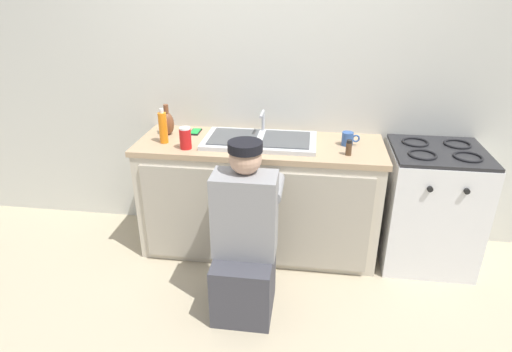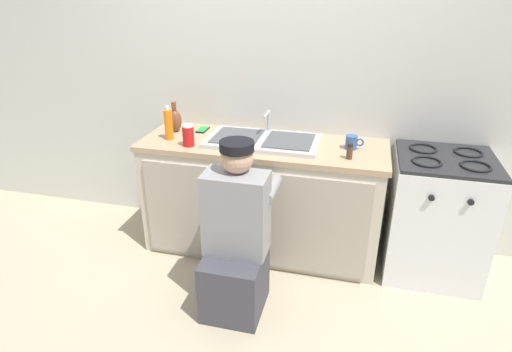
% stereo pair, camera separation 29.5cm
% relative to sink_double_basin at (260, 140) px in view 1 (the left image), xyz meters
% --- Properties ---
extents(ground_plane, '(12.00, 12.00, 0.00)m').
position_rel_sink_double_basin_xyz_m(ground_plane, '(0.00, -0.30, -0.88)').
color(ground_plane, tan).
extents(back_wall, '(6.00, 0.10, 2.50)m').
position_rel_sink_double_basin_xyz_m(back_wall, '(0.00, 0.35, 0.37)').
color(back_wall, silver).
rests_on(back_wall, ground_plane).
extents(counter_cabinet, '(1.73, 0.62, 0.83)m').
position_rel_sink_double_basin_xyz_m(counter_cabinet, '(0.00, -0.01, -0.47)').
color(counter_cabinet, beige).
rests_on(counter_cabinet, ground_plane).
extents(countertop, '(1.77, 0.62, 0.04)m').
position_rel_sink_double_basin_xyz_m(countertop, '(0.00, -0.00, -0.04)').
color(countertop, tan).
rests_on(countertop, counter_cabinet).
extents(sink_double_basin, '(0.80, 0.44, 0.19)m').
position_rel_sink_double_basin_xyz_m(sink_double_basin, '(0.00, 0.00, 0.00)').
color(sink_double_basin, silver).
rests_on(sink_double_basin, countertop).
extents(stove_range, '(0.63, 0.62, 0.89)m').
position_rel_sink_double_basin_xyz_m(stove_range, '(1.24, -0.00, -0.44)').
color(stove_range, white).
rests_on(stove_range, ground_plane).
extents(plumber_person, '(0.42, 0.61, 1.10)m').
position_rel_sink_double_basin_xyz_m(plumber_person, '(-0.00, -0.71, -0.42)').
color(plumber_person, '#3F3F47').
rests_on(plumber_person, ground_plane).
extents(soap_bottle_orange, '(0.06, 0.06, 0.25)m').
position_rel_sink_double_basin_xyz_m(soap_bottle_orange, '(-0.68, -0.10, 0.09)').
color(soap_bottle_orange, orange).
rests_on(soap_bottle_orange, countertop).
extents(coffee_mug, '(0.13, 0.08, 0.09)m').
position_rel_sink_double_basin_xyz_m(coffee_mug, '(0.62, 0.03, 0.03)').
color(coffee_mug, '#335699').
rests_on(coffee_mug, countertop).
extents(cell_phone, '(0.07, 0.14, 0.01)m').
position_rel_sink_double_basin_xyz_m(cell_phone, '(-0.52, 0.15, -0.01)').
color(cell_phone, black).
rests_on(cell_phone, countertop).
extents(spice_bottle_pepper, '(0.04, 0.04, 0.10)m').
position_rel_sink_double_basin_xyz_m(spice_bottle_pepper, '(0.61, -0.16, 0.03)').
color(spice_bottle_pepper, '#513823').
rests_on(spice_bottle_pepper, countertop).
extents(vase_decorative, '(0.10, 0.10, 0.23)m').
position_rel_sink_double_basin_xyz_m(vase_decorative, '(-0.71, 0.08, 0.07)').
color(vase_decorative, brown).
rests_on(vase_decorative, countertop).
extents(soda_cup_red, '(0.08, 0.08, 0.15)m').
position_rel_sink_double_basin_xyz_m(soda_cup_red, '(-0.49, -0.19, 0.06)').
color(soda_cup_red, red).
rests_on(soda_cup_red, countertop).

